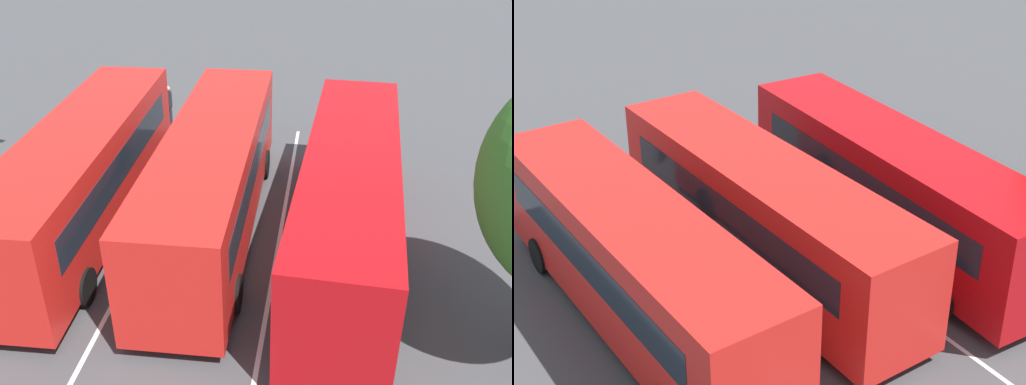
% 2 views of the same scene
% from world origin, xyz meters
% --- Properties ---
extents(ground_plane, '(75.29, 75.29, 0.00)m').
position_xyz_m(ground_plane, '(0.00, 0.00, 0.00)').
color(ground_plane, '#424244').
extents(bus_far_left, '(11.43, 3.56, 3.27)m').
position_xyz_m(bus_far_left, '(-0.51, -3.87, 1.80)').
color(bus_far_left, '#B70C11').
rests_on(bus_far_left, ground).
extents(bus_center_left, '(11.31, 2.81, 3.27)m').
position_xyz_m(bus_center_left, '(0.38, 0.04, 1.80)').
color(bus_center_left, red).
rests_on(bus_center_left, ground).
extents(bus_center_right, '(11.29, 2.73, 3.27)m').
position_xyz_m(bus_center_right, '(0.28, 3.89, 1.80)').
color(bus_center_right, red).
rests_on(bus_center_right, ground).
extents(pedestrian, '(0.43, 0.43, 1.76)m').
position_xyz_m(pedestrian, '(8.17, 3.19, 1.04)').
color(pedestrian, '#232833').
rests_on(pedestrian, ground).
extents(lane_stripe_outer_left, '(16.02, 0.80, 0.01)m').
position_xyz_m(lane_stripe_outer_left, '(0.00, -1.97, 0.00)').
color(lane_stripe_outer_left, silver).
rests_on(lane_stripe_outer_left, ground).
extents(lane_stripe_inner_left, '(16.02, 0.80, 0.01)m').
position_xyz_m(lane_stripe_inner_left, '(0.00, 1.97, 0.00)').
color(lane_stripe_inner_left, silver).
rests_on(lane_stripe_inner_left, ground).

